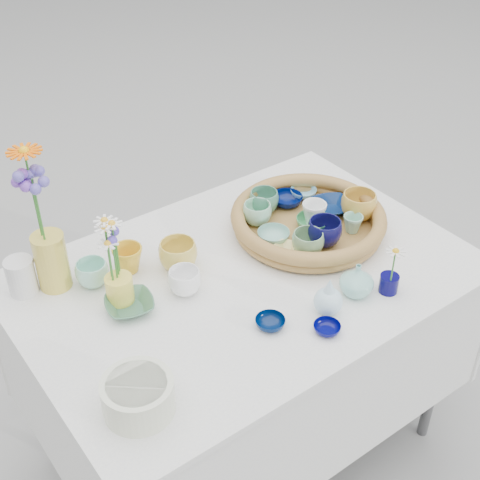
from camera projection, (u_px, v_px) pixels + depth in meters
ground at (243, 443)px, 2.34m from camera, size 80.00×80.00×0.00m
display_table at (243, 443)px, 2.34m from camera, size 1.26×0.86×0.77m
wicker_tray at (308, 221)px, 2.03m from camera, size 0.47×0.47×0.08m
tray_ceramic_0 at (287, 200)px, 2.14m from camera, size 0.11×0.11×0.03m
tray_ceramic_1 at (331, 207)px, 2.11m from camera, size 0.16×0.16×0.03m
tray_ceramic_2 at (359, 206)px, 2.06m from camera, size 0.11×0.11×0.09m
tray_ceramic_3 at (313, 223)px, 2.03m from camera, size 0.12×0.12×0.03m
tray_ceramic_4 at (308, 243)px, 1.91m from camera, size 0.10×0.10×0.07m
tray_ceramic_5 at (273, 236)px, 1.98m from camera, size 0.12×0.12×0.03m
tray_ceramic_6 at (257, 214)px, 2.04m from camera, size 0.11×0.11×0.07m
tray_ceramic_7 at (314, 213)px, 2.04m from camera, size 0.08×0.08×0.07m
tray_ceramic_8 at (303, 193)px, 2.18m from camera, size 0.09×0.09×0.03m
tray_ceramic_9 at (324, 232)px, 1.95m from camera, size 0.12×0.12×0.08m
tray_ceramic_10 at (288, 252)px, 1.92m from camera, size 0.12×0.12×0.02m
tray_ceramic_11 at (353, 224)px, 2.01m from camera, size 0.07×0.07×0.06m
tray_ceramic_12 at (264, 202)px, 2.09m from camera, size 0.12×0.12×0.07m
loose_ceramic_0 at (128, 259)px, 1.88m from camera, size 0.11×0.11×0.08m
loose_ceramic_1 at (178, 256)px, 1.89m from camera, size 0.13×0.13×0.09m
loose_ceramic_2 at (130, 305)px, 1.76m from camera, size 0.16×0.16×0.03m
loose_ceramic_3 at (185, 282)px, 1.80m from camera, size 0.11×0.11×0.07m
loose_ceramic_4 at (270, 323)px, 1.71m from camera, size 0.09×0.09×0.02m
loose_ceramic_5 at (92, 274)px, 1.83m from camera, size 0.09×0.09×0.07m
loose_ceramic_6 at (327, 328)px, 1.69m from camera, size 0.09×0.09×0.02m
fluted_bowl at (138, 396)px, 1.47m from camera, size 0.22×0.22×0.09m
bud_vase_paleblue at (329, 295)px, 1.72m from camera, size 0.10×0.10×0.12m
bud_vase_seafoam at (357, 280)px, 1.79m from camera, size 0.12×0.12×0.10m
bud_vase_cobalt at (389, 283)px, 1.81m from camera, size 0.05×0.05×0.05m
single_daisy at (393, 266)px, 1.75m from camera, size 0.07×0.07×0.12m
tall_vase_yellow at (52, 261)px, 1.80m from camera, size 0.12×0.12×0.17m
gerbera at (33, 195)px, 1.68m from camera, size 0.11×0.11×0.27m
hydrangea at (39, 210)px, 1.69m from camera, size 0.10×0.10×0.26m
white_pitcher at (21, 276)px, 1.80m from camera, size 0.11×0.08×0.10m
daisy_cup at (120, 289)px, 1.77m from camera, size 0.09×0.09×0.08m
daisy_posy at (110, 251)px, 1.70m from camera, size 0.09×0.09×0.17m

